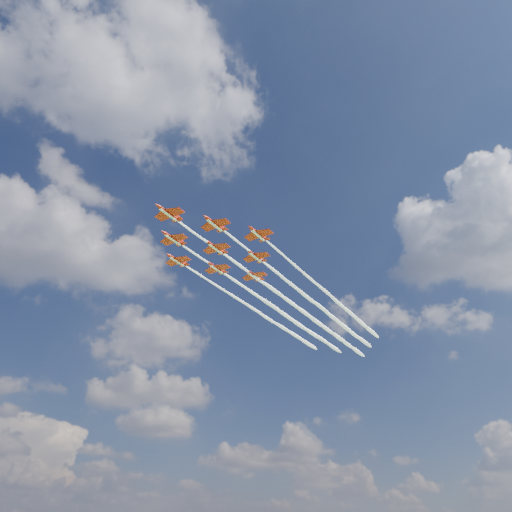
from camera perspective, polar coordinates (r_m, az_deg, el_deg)
The scene contains 9 objects.
jet_lead at distance 168.13m, azimuth 1.86°, elevation -3.81°, with size 89.80×70.18×2.34m.
jet_row2_port at distance 173.46m, azimuth 5.64°, elevation -4.51°, with size 89.80×70.18×2.34m.
jet_row2_starb at distance 179.56m, azimuth 1.55°, elevation -5.54°, with size 89.80×70.18×2.34m.
jet_row3_port at distance 179.53m, azimuth 9.19°, elevation -5.15°, with size 89.80×70.18×2.34m.
jet_row3_centre at distance 184.88m, azimuth 5.11°, elevation -6.15°, with size 89.80×70.18×2.34m.
jet_row3_starb at distance 191.15m, azimuth 1.27°, elevation -7.06°, with size 89.80×70.18×2.34m.
jet_row4_port at distance 190.88m, azimuth 8.47°, elevation -6.70°, with size 89.80×70.18×2.34m.
jet_row4_starb at distance 196.44m, azimuth 4.64°, elevation -7.59°, with size 89.80×70.18×2.34m.
jet_tail at distance 202.37m, azimuth 7.84°, elevation -8.08°, with size 89.80×70.18×2.34m.
Camera 1 is at (-38.87, -121.08, 4.00)m, focal length 35.00 mm.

